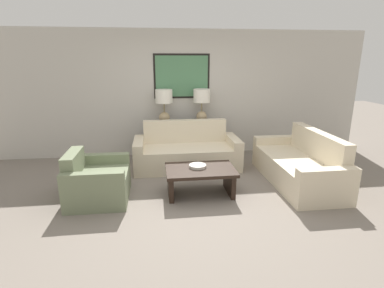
% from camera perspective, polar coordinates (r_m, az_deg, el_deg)
% --- Properties ---
extents(ground_plane, '(20.00, 20.00, 0.00)m').
position_cam_1_polar(ground_plane, '(4.57, 1.04, -10.77)').
color(ground_plane, slate).
extents(back_wall, '(8.05, 0.12, 2.65)m').
position_cam_1_polar(back_wall, '(6.54, -1.97, 9.57)').
color(back_wall, beige).
rests_on(back_wall, ground_plane).
extents(console_table, '(1.22, 0.39, 0.73)m').
position_cam_1_polar(console_table, '(6.45, -1.66, 0.75)').
color(console_table, black).
rests_on(console_table, ground_plane).
extents(table_lamp_left, '(0.35, 0.35, 0.72)m').
position_cam_1_polar(table_lamp_left, '(6.27, -5.34, 7.90)').
color(table_lamp_left, tan).
rests_on(table_lamp_left, console_table).
extents(table_lamp_right, '(0.35, 0.35, 0.72)m').
position_cam_1_polar(table_lamp_right, '(6.34, 1.86, 8.06)').
color(table_lamp_right, tan).
rests_on(table_lamp_right, console_table).
extents(couch_by_back_wall, '(2.01, 0.89, 0.88)m').
position_cam_1_polar(couch_by_back_wall, '(5.84, -1.02, -1.64)').
color(couch_by_back_wall, beige).
rests_on(couch_by_back_wall, ground_plane).
extents(couch_by_side, '(0.89, 2.01, 0.88)m').
position_cam_1_polar(couch_by_side, '(5.44, 19.76, -3.94)').
color(couch_by_side, beige).
rests_on(couch_by_side, ground_plane).
extents(coffee_table, '(1.06, 0.70, 0.43)m').
position_cam_1_polar(coffee_table, '(4.66, 1.59, -6.05)').
color(coffee_table, black).
rests_on(coffee_table, ground_plane).
extents(decorative_bowl, '(0.27, 0.27, 0.04)m').
position_cam_1_polar(decorative_bowl, '(4.65, 1.08, -4.22)').
color(decorative_bowl, beige).
rests_on(decorative_bowl, coffee_table).
extents(armchair_near_back_wall, '(0.86, 0.98, 0.75)m').
position_cam_1_polar(armchair_near_back_wall, '(4.75, -17.70, -6.90)').
color(armchair_near_back_wall, '#707A5B').
rests_on(armchair_near_back_wall, ground_plane).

